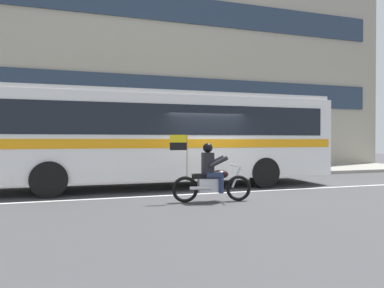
{
  "coord_description": "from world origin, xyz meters",
  "views": [
    {
      "loc": [
        -3.67,
        -10.32,
        1.64
      ],
      "look_at": [
        -0.67,
        -0.52,
        1.52
      ],
      "focal_mm": 31.62,
      "sensor_mm": 36.0,
      "label": 1
    }
  ],
  "objects": [
    {
      "name": "lane_center_stripe",
      "position": [
        0.0,
        -0.6,
        0.0
      ],
      "size": [
        26.6,
        0.14,
        0.01
      ],
      "primitive_type": "cube",
      "color": "silver",
      "rests_on": "ground_plane"
    },
    {
      "name": "office_building_facade",
      "position": [
        0.0,
        7.39,
        6.11
      ],
      "size": [
        28.0,
        0.89,
        12.2
      ],
      "color": "gray",
      "rests_on": "ground_plane"
    },
    {
      "name": "transit_bus",
      "position": [
        -1.12,
        1.19,
        1.88
      ],
      "size": [
        11.71,
        2.68,
        3.22
      ],
      "color": "white",
      "rests_on": "ground_plane"
    },
    {
      "name": "motorcycle_with_rider",
      "position": [
        -0.56,
        -1.93,
        0.67
      ],
      "size": [
        2.18,
        0.68,
        1.78
      ],
      "color": "black",
      "rests_on": "ground_plane"
    },
    {
      "name": "ground_plane",
      "position": [
        0.0,
        0.0,
        0.0
      ],
      "size": [
        60.0,
        60.0,
        0.0
      ],
      "primitive_type": "plane",
      "color": "#3D3D3F"
    },
    {
      "name": "fire_hydrant",
      "position": [
        1.86,
        3.72,
        0.52
      ],
      "size": [
        0.22,
        0.3,
        0.75
      ],
      "color": "#4C8C3F",
      "rests_on": "sidewalk_curb"
    },
    {
      "name": "sidewalk_curb",
      "position": [
        0.0,
        5.1,
        0.07
      ],
      "size": [
        28.0,
        3.8,
        0.15
      ],
      "primitive_type": "cube",
      "color": "gray",
      "rests_on": "ground_plane"
    }
  ]
}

